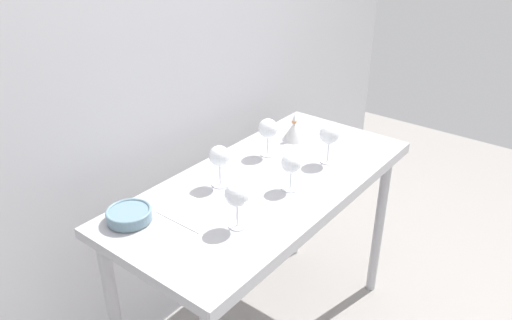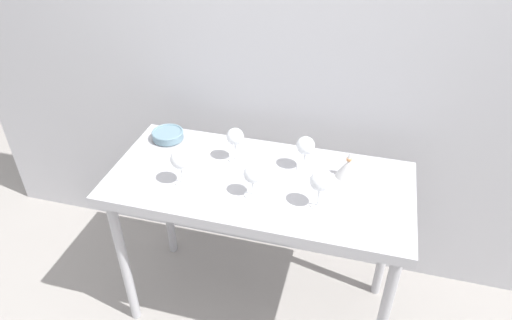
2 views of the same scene
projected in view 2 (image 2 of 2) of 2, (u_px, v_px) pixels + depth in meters
The scene contains 11 objects.
ground_plane at pixel (259, 303), 2.65m from camera, with size 6.00×6.00×0.00m, color gray.
back_wall at pixel (285, 57), 2.29m from camera, with size 3.80×0.04×2.60m, color #B5B5BA.
steel_counter at pixel (259, 197), 2.19m from camera, with size 1.40×0.65×0.90m.
wine_glass_near_right at pixel (320, 182), 1.90m from camera, with size 0.09×0.09×0.18m.
wine_glass_near_center at pixel (252, 175), 1.97m from camera, with size 0.08×0.08×0.16m.
wine_glass_far_right at pixel (305, 147), 2.13m from camera, with size 0.09×0.09×0.17m.
wine_glass_near_left at pixel (180, 160), 2.03m from camera, with size 0.09×0.09×0.18m.
wine_glass_far_left at pixel (235, 138), 2.19m from camera, with size 0.08×0.08×0.17m.
tasting_sheet_upper at pixel (190, 159), 2.26m from camera, with size 0.16×0.22×0.00m, color white.
tasting_bowl at pixel (168, 135), 2.39m from camera, with size 0.16×0.16×0.05m.
decanter_funnel at pixel (348, 168), 2.13m from camera, with size 0.11×0.11×0.13m.
Camera 2 is at (0.42, -1.64, 2.20)m, focal length 32.40 mm.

